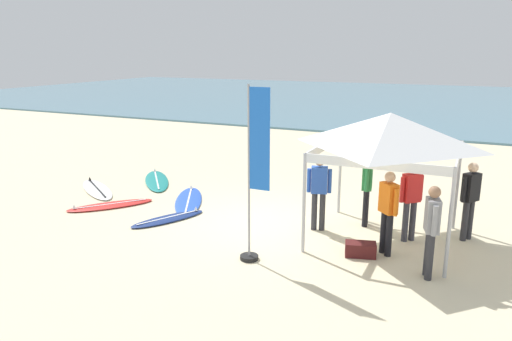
{
  "coord_description": "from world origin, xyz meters",
  "views": [
    {
      "loc": [
        4.37,
        -9.85,
        3.99
      ],
      "look_at": [
        -0.61,
        0.93,
        1.0
      ],
      "focal_mm": 33.69,
      "sensor_mm": 36.0,
      "label": 1
    }
  ],
  "objects_px": {
    "surfboard_teal": "(157,181)",
    "surfboard_red": "(110,205)",
    "person_red": "(411,197)",
    "surfboard_navy": "(169,219)",
    "person_grey": "(432,226)",
    "banner_flag": "(254,183)",
    "canopy_tent": "(390,130)",
    "person_black": "(470,196)",
    "surfboard_blue": "(189,201)",
    "person_green": "(367,185)",
    "surfboard_white": "(97,189)",
    "person_blue": "(319,188)",
    "person_orange": "(388,207)",
    "gear_bag_near_tent": "(361,249)"
  },
  "relations": [
    {
      "from": "surfboard_teal",
      "to": "person_green",
      "type": "height_order",
      "value": "person_green"
    },
    {
      "from": "person_blue",
      "to": "person_grey",
      "type": "relative_size",
      "value": 1.0
    },
    {
      "from": "surfboard_blue",
      "to": "banner_flag",
      "type": "height_order",
      "value": "banner_flag"
    },
    {
      "from": "surfboard_navy",
      "to": "person_red",
      "type": "xyz_separation_m",
      "value": [
        5.42,
        1.09,
        0.95
      ]
    },
    {
      "from": "surfboard_white",
      "to": "person_blue",
      "type": "distance_m",
      "value": 6.89
    },
    {
      "from": "canopy_tent",
      "to": "person_grey",
      "type": "xyz_separation_m",
      "value": [
        1.06,
        -1.48,
        -1.4
      ]
    },
    {
      "from": "surfboard_red",
      "to": "person_red",
      "type": "relative_size",
      "value": 1.21
    },
    {
      "from": "surfboard_white",
      "to": "gear_bag_near_tent",
      "type": "relative_size",
      "value": 3.9
    },
    {
      "from": "person_green",
      "to": "person_black",
      "type": "distance_m",
      "value": 2.17
    },
    {
      "from": "surfboard_white",
      "to": "person_green",
      "type": "distance_m",
      "value": 7.8
    },
    {
      "from": "person_orange",
      "to": "person_red",
      "type": "distance_m",
      "value": 0.98
    },
    {
      "from": "surfboard_red",
      "to": "surfboard_navy",
      "type": "bearing_deg",
      "value": -6.22
    },
    {
      "from": "canopy_tent",
      "to": "person_black",
      "type": "xyz_separation_m",
      "value": [
        1.63,
        0.74,
        -1.4
      ]
    },
    {
      "from": "person_green",
      "to": "person_red",
      "type": "distance_m",
      "value": 1.18
    },
    {
      "from": "person_blue",
      "to": "person_green",
      "type": "relative_size",
      "value": 1.0
    },
    {
      "from": "surfboard_navy",
      "to": "person_grey",
      "type": "distance_m",
      "value": 6.08
    },
    {
      "from": "surfboard_teal",
      "to": "person_red",
      "type": "xyz_separation_m",
      "value": [
        7.76,
        -1.64,
        0.95
      ]
    },
    {
      "from": "surfboard_teal",
      "to": "person_orange",
      "type": "xyz_separation_m",
      "value": [
        7.45,
        -2.57,
        0.95
      ]
    },
    {
      "from": "banner_flag",
      "to": "surfboard_teal",
      "type": "bearing_deg",
      "value": 142.84
    },
    {
      "from": "person_green",
      "to": "gear_bag_near_tent",
      "type": "xyz_separation_m",
      "value": [
        0.3,
        -1.77,
        -0.85
      ]
    },
    {
      "from": "person_black",
      "to": "banner_flag",
      "type": "xyz_separation_m",
      "value": [
        -3.7,
        -2.88,
        0.59
      ]
    },
    {
      "from": "banner_flag",
      "to": "person_orange",
      "type": "bearing_deg",
      "value": 31.16
    },
    {
      "from": "canopy_tent",
      "to": "surfboard_red",
      "type": "distance_m",
      "value": 7.33
    },
    {
      "from": "surfboard_red",
      "to": "banner_flag",
      "type": "distance_m",
      "value": 5.27
    },
    {
      "from": "surfboard_navy",
      "to": "person_grey",
      "type": "xyz_separation_m",
      "value": [
        5.98,
        -0.55,
        0.95
      ]
    },
    {
      "from": "person_red",
      "to": "person_black",
      "type": "relative_size",
      "value": 1.0
    },
    {
      "from": "surfboard_blue",
      "to": "surfboard_red",
      "type": "relative_size",
      "value": 1.25
    },
    {
      "from": "surfboard_red",
      "to": "person_black",
      "type": "xyz_separation_m",
      "value": [
        8.54,
        1.46,
        0.95
      ]
    },
    {
      "from": "surfboard_teal",
      "to": "surfboard_red",
      "type": "height_order",
      "value": "same"
    },
    {
      "from": "person_red",
      "to": "banner_flag",
      "type": "bearing_deg",
      "value": -138.29
    },
    {
      "from": "person_orange",
      "to": "person_black",
      "type": "xyz_separation_m",
      "value": [
        1.45,
        1.51,
        0.0
      ]
    },
    {
      "from": "person_orange",
      "to": "person_red",
      "type": "xyz_separation_m",
      "value": [
        0.31,
        0.93,
        0.0
      ]
    },
    {
      "from": "surfboard_red",
      "to": "gear_bag_near_tent",
      "type": "relative_size",
      "value": 3.44
    },
    {
      "from": "person_black",
      "to": "person_grey",
      "type": "bearing_deg",
      "value": -104.4
    },
    {
      "from": "person_grey",
      "to": "gear_bag_near_tent",
      "type": "bearing_deg",
      "value": 162.45
    },
    {
      "from": "person_grey",
      "to": "banner_flag",
      "type": "height_order",
      "value": "banner_flag"
    },
    {
      "from": "surfboard_red",
      "to": "canopy_tent",
      "type": "bearing_deg",
      "value": 5.91
    },
    {
      "from": "surfboard_blue",
      "to": "person_black",
      "type": "height_order",
      "value": "person_black"
    },
    {
      "from": "gear_bag_near_tent",
      "to": "surfboard_red",
      "type": "bearing_deg",
      "value": 176.99
    },
    {
      "from": "person_orange",
      "to": "surfboard_blue",
      "type": "bearing_deg",
      "value": 167.13
    },
    {
      "from": "person_blue",
      "to": "person_grey",
      "type": "height_order",
      "value": "same"
    },
    {
      "from": "surfboard_teal",
      "to": "person_green",
      "type": "xyz_separation_m",
      "value": [
        6.72,
        -1.09,
        0.95
      ]
    },
    {
      "from": "person_orange",
      "to": "banner_flag",
      "type": "height_order",
      "value": "banner_flag"
    },
    {
      "from": "surfboard_white",
      "to": "person_black",
      "type": "bearing_deg",
      "value": 2.65
    },
    {
      "from": "surfboard_navy",
      "to": "person_red",
      "type": "distance_m",
      "value": 5.61
    },
    {
      "from": "person_black",
      "to": "person_red",
      "type": "bearing_deg",
      "value": -152.73
    },
    {
      "from": "surfboard_white",
      "to": "person_black",
      "type": "xyz_separation_m",
      "value": [
        9.9,
        0.46,
        0.95
      ]
    },
    {
      "from": "surfboard_navy",
      "to": "person_orange",
      "type": "bearing_deg",
      "value": 1.86
    },
    {
      "from": "person_red",
      "to": "person_grey",
      "type": "bearing_deg",
      "value": -71.12
    },
    {
      "from": "surfboard_navy",
      "to": "surfboard_red",
      "type": "distance_m",
      "value": 2.0
    }
  ]
}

